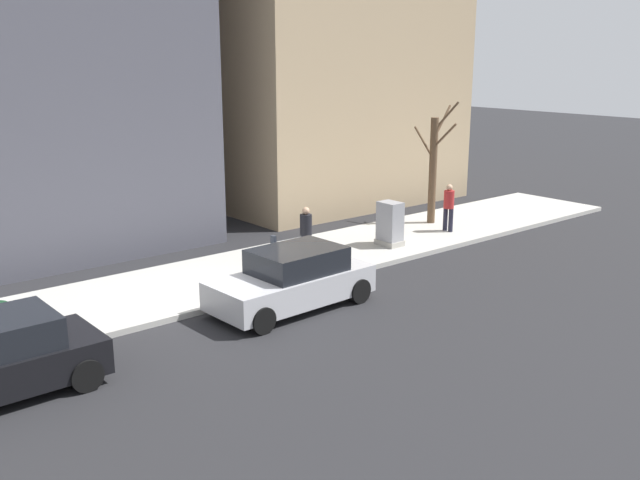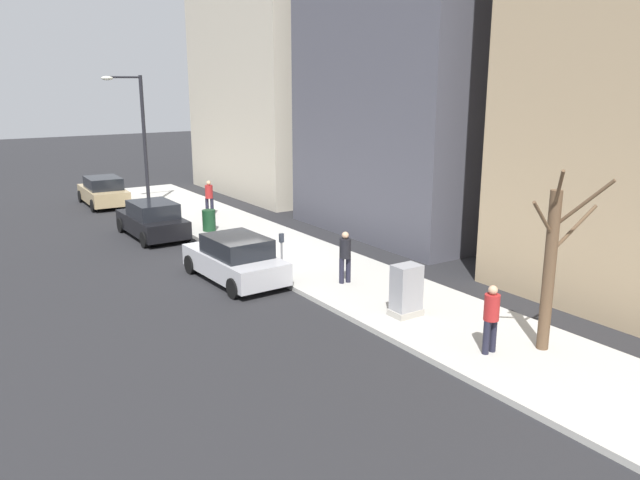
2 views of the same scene
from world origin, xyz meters
name	(u,v)px [view 1 (image 1 of 2)]	position (x,y,z in m)	size (l,w,h in m)	color
ground_plane	(222,310)	(0.00, 0.00, 0.00)	(120.00, 120.00, 0.00)	#232326
sidewalk	(183,287)	(2.00, 0.00, 0.07)	(4.00, 36.00, 0.15)	#B2AFA8
parked_car_silver	(293,280)	(-1.02, -1.45, 0.74)	(2.06, 4.27, 1.52)	#B7B7BC
parking_meter	(274,254)	(0.45, -1.93, 0.98)	(0.14, 0.10, 1.35)	slate
utility_box	(390,224)	(1.30, -7.18, 0.85)	(0.83, 0.61, 1.43)	#A8A399
bare_tree	(433,166)	(2.61, -10.66, 2.22)	(2.12, 1.33, 4.41)	brown
pedestrian_near_meter	(449,205)	(1.34, -10.10, 1.09)	(0.40, 0.36, 1.66)	#1E1E2D
pedestrian_midblock	(306,231)	(1.59, -3.95, 1.09)	(0.40, 0.36, 1.66)	#1E1E2D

